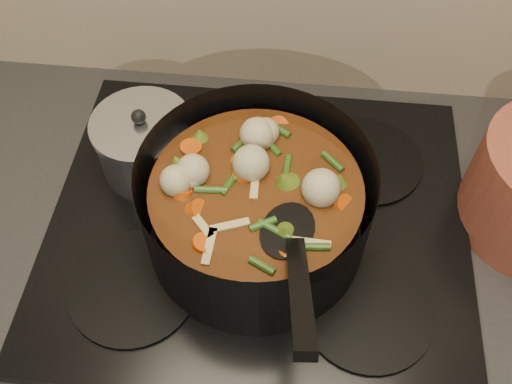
# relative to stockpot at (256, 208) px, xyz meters

# --- Properties ---
(counter) EXTENTS (2.64, 0.64, 0.91)m
(counter) POSITION_rel_stockpot_xyz_m (0.00, 0.03, -0.55)
(counter) COLOR brown
(counter) RESTS_ON ground
(stovetop) EXTENTS (0.62, 0.54, 0.03)m
(stovetop) POSITION_rel_stockpot_xyz_m (0.00, 0.03, -0.08)
(stovetop) COLOR black
(stovetop) RESTS_ON counter
(stockpot) EXTENTS (0.34, 0.43, 0.23)m
(stockpot) POSITION_rel_stockpot_xyz_m (0.00, 0.00, 0.00)
(stockpot) COLOR black
(stockpot) RESTS_ON stovetop
(saucepan) EXTENTS (0.15, 0.15, 0.12)m
(saucepan) POSITION_rel_stockpot_xyz_m (-0.18, 0.11, -0.02)
(saucepan) COLOR silver
(saucepan) RESTS_ON stovetop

